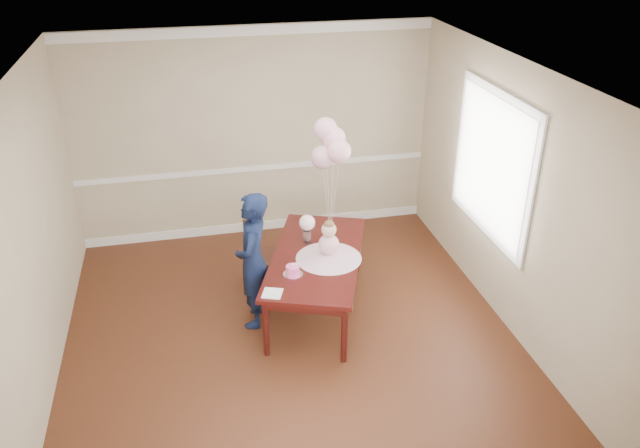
{
  "coord_description": "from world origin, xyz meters",
  "views": [
    {
      "loc": [
        -0.83,
        -4.97,
        4.0
      ],
      "look_at": [
        0.4,
        0.52,
        1.05
      ],
      "focal_mm": 35.0,
      "sensor_mm": 36.0,
      "label": 1
    }
  ],
  "objects_px": {
    "birthday_cake": "(293,270)",
    "dining_table_top": "(316,257)",
    "dining_chair_seat": "(267,257)",
    "woman": "(253,261)"
  },
  "relations": [
    {
      "from": "dining_table_top",
      "to": "birthday_cake",
      "type": "bearing_deg",
      "value": -113.96
    },
    {
      "from": "dining_table_top",
      "to": "birthday_cake",
      "type": "xyz_separation_m",
      "value": [
        -0.31,
        -0.32,
        0.07
      ]
    },
    {
      "from": "dining_table_top",
      "to": "woman",
      "type": "relative_size",
      "value": 1.22
    },
    {
      "from": "dining_chair_seat",
      "to": "woman",
      "type": "relative_size",
      "value": 0.29
    },
    {
      "from": "dining_table_top",
      "to": "woman",
      "type": "xyz_separation_m",
      "value": [
        -0.67,
        -0.07,
        0.08
      ]
    },
    {
      "from": "dining_table_top",
      "to": "dining_chair_seat",
      "type": "relative_size",
      "value": 4.16
    },
    {
      "from": "birthday_cake",
      "to": "dining_table_top",
      "type": "bearing_deg",
      "value": 45.97
    },
    {
      "from": "dining_table_top",
      "to": "dining_chair_seat",
      "type": "height_order",
      "value": "dining_table_top"
    },
    {
      "from": "dining_table_top",
      "to": "birthday_cake",
      "type": "relative_size",
      "value": 13.33
    },
    {
      "from": "woman",
      "to": "dining_table_top",
      "type": "bearing_deg",
      "value": 112.35
    }
  ]
}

